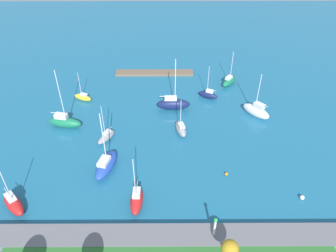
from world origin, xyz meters
name	(u,v)px	position (x,y,z in m)	size (l,w,h in m)	color
water	(168,107)	(0.00, 0.00, 0.00)	(160.00, 160.00, 0.00)	#1E668C
pier_dock	(155,73)	(3.56, -15.95, 0.29)	(21.05, 2.93, 0.58)	brown
breakwater	(169,237)	(0.00, 35.39, 0.55)	(64.32, 3.97, 1.10)	slate
harbor_beacon	(215,226)	(-6.70, 35.39, 3.25)	(0.56, 0.56, 3.73)	silver
park_tree_west	(230,249)	(-7.94, 40.14, 4.93)	(2.34, 2.34, 5.13)	brown
sailboat_green_center_basin	(65,122)	(22.24, 7.62, 1.35)	(7.60, 3.54, 13.77)	#19724C
sailboat_navy_west_end	(208,95)	(-9.81, -3.65, 0.99)	(5.03, 3.46, 8.49)	#141E4C
sailboat_gray_far_south	(181,128)	(-2.67, 9.71, 1.03)	(3.08, 5.55, 7.95)	gray
sailboat_red_far_north	(137,199)	(5.27, 28.70, 1.06)	(2.24, 5.99, 10.45)	red
sailboat_white_lone_south	(256,111)	(-19.84, 3.87, 1.46)	(6.15, 6.33, 10.50)	white
sailboat_yellow_outer_mooring	(83,97)	(20.52, -2.91, 0.81)	(4.87, 3.33, 7.43)	yellow
sailboat_blue_by_breakwater	(106,164)	(11.44, 20.66, 1.26)	(4.75, 8.22, 12.45)	#2347B2
sailboat_green_inner_mooring	(229,81)	(-15.89, -9.98, 1.09)	(5.03, 5.51, 9.10)	#19724C
sailboat_navy_near_pier	(173,104)	(-1.23, 1.09, 1.48)	(7.72, 2.39, 12.75)	#141E4C
sailboat_gray_lone_north	(106,137)	(12.67, 12.13, 0.85)	(3.96, 5.04, 8.64)	gray
sailboat_red_along_channel	(13,203)	(25.30, 29.47, 1.10)	(5.70, 5.87, 8.78)	red
mooring_buoy_orange	(226,174)	(-10.57, 22.27, 0.32)	(0.64, 0.64, 0.64)	orange
mooring_buoy_white	(302,198)	(-22.55, 27.88, 0.40)	(0.79, 0.79, 0.79)	white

